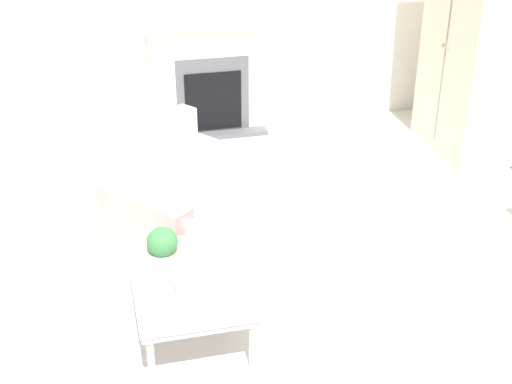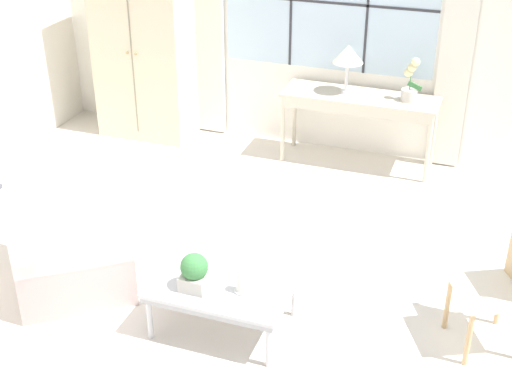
% 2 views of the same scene
% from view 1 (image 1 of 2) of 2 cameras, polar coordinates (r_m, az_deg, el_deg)
% --- Properties ---
extents(ground_plane, '(14.00, 14.00, 0.00)m').
position_cam_1_polar(ground_plane, '(4.63, -2.71, -9.35)').
color(ground_plane, silver).
extents(fireplace, '(0.34, 1.23, 2.08)m').
position_cam_1_polar(fireplace, '(6.97, -3.67, 10.01)').
color(fireplace, '#515156').
rests_on(fireplace, ground_plane).
extents(armoire, '(1.09, 0.60, 2.07)m').
position_cam_1_polar(armoire, '(6.72, 17.06, 11.47)').
color(armoire, beige).
rests_on(armoire, ground_plane).
extents(armchair_upholstered, '(1.23, 1.26, 0.75)m').
position_cam_1_polar(armchair_upholstered, '(5.47, -6.29, -0.03)').
color(armchair_upholstered, beige).
rests_on(armchair_upholstered, ground_plane).
extents(coffee_table, '(0.96, 0.67, 0.38)m').
position_cam_1_polar(coffee_table, '(4.29, -5.37, -7.27)').
color(coffee_table, '#BCBCC1').
rests_on(coffee_table, ground_plane).
extents(potted_plant_small, '(0.19, 0.19, 0.27)m').
position_cam_1_polar(potted_plant_small, '(4.31, -7.48, -4.48)').
color(potted_plant_small, '#BCB7AD').
rests_on(potted_plant_small, coffee_table).
extents(pillar_candle, '(0.10, 0.10, 0.16)m').
position_cam_1_polar(pillar_candle, '(4.09, -5.94, -7.39)').
color(pillar_candle, silver).
rests_on(pillar_candle, coffee_table).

